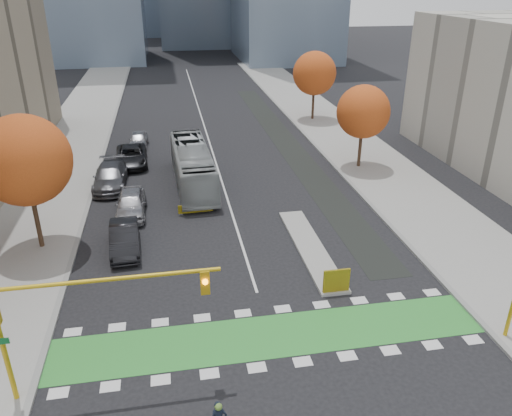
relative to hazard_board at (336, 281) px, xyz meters
name	(u,v)px	position (x,y,z in m)	size (l,w,h in m)	color
ground	(278,358)	(-4.00, -4.20, -0.80)	(300.00, 300.00, 0.00)	black
sidewalk_west	(43,197)	(-17.50, 15.80, -0.73)	(7.00, 120.00, 0.15)	gray
sidewalk_east	(384,174)	(9.50, 15.80, -0.73)	(7.00, 120.00, 0.15)	gray
curb_west	(92,193)	(-14.00, 15.80, -0.73)	(0.30, 120.00, 0.16)	gray
curb_east	(344,176)	(6.00, 15.80, -0.73)	(0.30, 120.00, 0.16)	gray
bike_crossing	(271,336)	(-4.00, -2.70, -0.79)	(20.00, 3.00, 0.01)	#2E8D31
centre_line	(202,120)	(-4.00, 35.80, -0.80)	(0.15, 70.00, 0.01)	silver
bike_lane_paint	(286,143)	(3.50, 25.80, -0.80)	(2.50, 50.00, 0.01)	black
median_island	(310,248)	(0.00, 4.80, -0.72)	(1.60, 10.00, 0.16)	gray
hazard_board	(336,281)	(0.00, 0.00, 0.00)	(1.40, 0.12, 1.30)	yellow
tree_west	(25,161)	(-16.00, 7.80, 4.82)	(5.20, 5.20, 8.22)	#332114
tree_east_near	(363,112)	(8.00, 17.80, 4.06)	(4.40, 4.40, 7.08)	#332114
tree_east_far	(315,73)	(8.50, 33.80, 4.44)	(4.80, 4.80, 7.65)	#332114
traffic_signal_west	(70,308)	(-11.93, -4.71, 3.23)	(8.53, 0.56, 5.20)	#BF9914
bus	(193,166)	(-6.28, 16.38, 0.79)	(2.67, 11.41, 3.18)	#9CA2A4
parked_car_a	(131,204)	(-10.84, 11.64, 0.03)	(1.97, 4.89, 1.67)	#A6A5AA
parked_car_b	(124,238)	(-11.00, 6.64, -0.01)	(1.67, 4.79, 1.58)	black
parked_car_c	(110,177)	(-12.67, 17.05, 0.05)	(2.39, 5.89, 1.71)	#4E4F54
parked_car_d	(131,156)	(-11.28, 22.05, -0.01)	(2.62, 5.68, 1.58)	black
parked_car_e	(138,140)	(-10.85, 27.05, -0.09)	(1.69, 4.19, 1.43)	#9C9DA2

